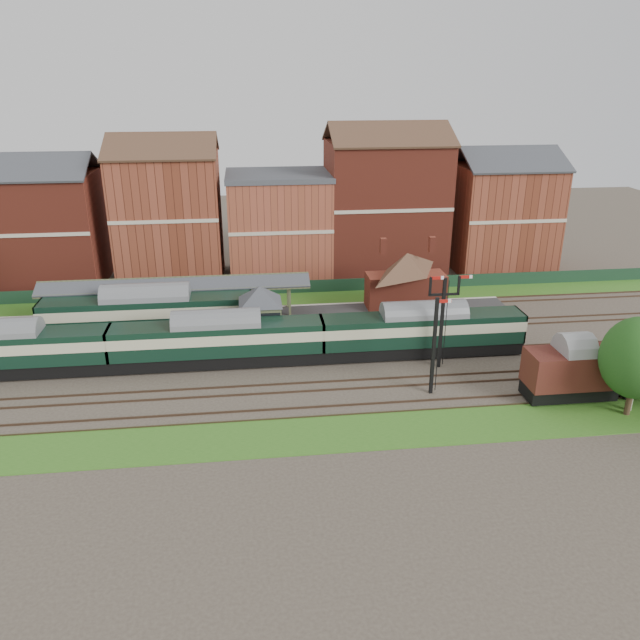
{
  "coord_description": "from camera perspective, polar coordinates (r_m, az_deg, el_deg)",
  "views": [
    {
      "loc": [
        -3.85,
        -49.35,
        23.69
      ],
      "look_at": [
        2.25,
        2.0,
        3.0
      ],
      "focal_mm": 35.0,
      "sensor_mm": 36.0,
      "label": 1
    }
  ],
  "objects": [
    {
      "name": "semaphore_siding",
      "position": [
        48.66,
        10.41,
        -2.25
      ],
      "size": [
        1.23,
        0.25,
        8.0
      ],
      "color": "black",
      "rests_on": "ground"
    },
    {
      "name": "platform_railcar",
      "position": [
        60.46,
        -15.46,
        0.57
      ],
      "size": [
        19.43,
        3.06,
        4.47
      ],
      "color": "black",
      "rests_on": "ground"
    },
    {
      "name": "platform",
      "position": [
        63.5,
        -7.34,
        0.2
      ],
      "size": [
        55.0,
        3.4,
        1.0
      ],
      "primitive_type": "cube",
      "color": "#2D2D2D",
      "rests_on": "ground"
    },
    {
      "name": "dmu_train",
      "position": [
        53.82,
        -9.34,
        -1.78
      ],
      "size": [
        53.83,
        2.83,
        4.14
      ],
      "color": "black",
      "rests_on": "ground"
    },
    {
      "name": "semaphore_bracket",
      "position": [
        53.01,
        11.15,
        0.31
      ],
      "size": [
        3.6,
        0.25,
        8.18
      ],
      "color": "black",
      "rests_on": "ground"
    },
    {
      "name": "town_backdrop",
      "position": [
        76.29,
        -3.9,
        9.12
      ],
      "size": [
        69.0,
        10.0,
        16.0
      ],
      "color": "maroon",
      "rests_on": "ground"
    },
    {
      "name": "brick_hut",
      "position": [
        57.89,
        2.56,
        -1.08
      ],
      "size": [
        3.2,
        2.64,
        2.94
      ],
      "color": "maroon",
      "rests_on": "ground"
    },
    {
      "name": "signal_box",
      "position": [
        56.46,
        -5.45,
        0.42
      ],
      "size": [
        5.4,
        5.4,
        6.0
      ],
      "color": "#677452",
      "rests_on": "ground"
    },
    {
      "name": "station_building",
      "position": [
        64.29,
        7.86,
        3.72
      ],
      "size": [
        8.1,
        8.1,
        5.9
      ],
      "color": "maroon",
      "rests_on": "platform"
    },
    {
      "name": "grass_back",
      "position": [
        69.61,
        -3.2,
        1.9
      ],
      "size": [
        90.0,
        4.5,
        0.06
      ],
      "primitive_type": "cube",
      "color": "#2D6619",
      "rests_on": "ground"
    },
    {
      "name": "fence",
      "position": [
        71.25,
        -3.32,
        2.99
      ],
      "size": [
        90.0,
        0.12,
        1.5
      ],
      "primitive_type": "cube",
      "color": "#193823",
      "rests_on": "ground"
    },
    {
      "name": "yard_lamp",
      "position": [
        50.95,
        27.13,
        -3.5
      ],
      "size": [
        2.6,
        0.22,
        7.0
      ],
      "color": "beige",
      "rests_on": "ground"
    },
    {
      "name": "tree_far",
      "position": [
        50.02,
        27.07,
        -3.12
      ],
      "size": [
        5.26,
        5.26,
        7.68
      ],
      "color": "#382619",
      "rests_on": "ground"
    },
    {
      "name": "ground",
      "position": [
        54.88,
        -2.09,
        -3.78
      ],
      "size": [
        160.0,
        160.0,
        0.0
      ],
      "primitive_type": "plane",
      "color": "#473D33",
      "rests_on": "ground"
    },
    {
      "name": "canopy",
      "position": [
        62.52,
        -13.03,
        3.44
      ],
      "size": [
        26.0,
        3.89,
        4.08
      ],
      "color": "#4D5535",
      "rests_on": "platform"
    },
    {
      "name": "goods_van_a",
      "position": [
        51.66,
        21.98,
        -4.29
      ],
      "size": [
        6.89,
        2.99,
        4.18
      ],
      "color": "black",
      "rests_on": "ground"
    },
    {
      "name": "grass_front",
      "position": [
        44.38,
        -0.76,
        -10.41
      ],
      "size": [
        90.0,
        5.0,
        0.06
      ],
      "primitive_type": "cube",
      "color": "#2D6619",
      "rests_on": "ground"
    }
  ]
}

